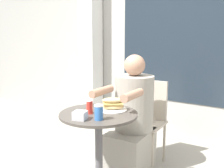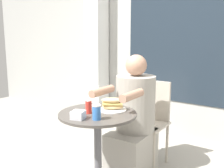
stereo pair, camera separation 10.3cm
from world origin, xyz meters
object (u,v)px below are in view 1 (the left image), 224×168
Objects in this scene: diner_chair at (148,114)px; condiment_bottle at (90,106)px; seated_diner at (132,125)px; sandwich_on_plate at (113,105)px; cafe_table at (99,138)px; drink_cup at (99,112)px.

diner_chair is 0.95m from condiment_bottle.
sandwich_on_plate is at bearing 92.22° from seated_diner.
cafe_table is at bearing 86.42° from diner_chair.
diner_chair is (0.01, 0.85, -0.01)m from cafe_table.
condiment_bottle reaches higher than drink_cup.
drink_cup is 0.85× the size of condiment_bottle.
diner_chair is at bearing 89.29° from cafe_table.
sandwich_on_plate is (0.03, -0.37, 0.28)m from seated_diner.
cafe_table is 0.64× the size of seated_diner.
seated_diner is 0.71m from drink_cup.
drink_cup is at bearing -78.26° from sandwich_on_plate.
seated_diner is at bearing 97.87° from drink_cup.
cafe_table is 3.28× the size of sandwich_on_plate.
seated_diner reaches higher than sandwich_on_plate.
seated_diner is at bearing 95.08° from sandwich_on_plate.
cafe_table is 6.73× the size of drink_cup.
drink_cup is (0.11, -0.14, 0.26)m from cafe_table.
condiment_bottle is at bearing -130.01° from cafe_table.
sandwich_on_plate reaches higher than cafe_table.
drink_cup is at bearing -28.85° from condiment_bottle.
cafe_table is at bearing 85.18° from seated_diner.
sandwich_on_plate is 2.05× the size of drink_cup.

